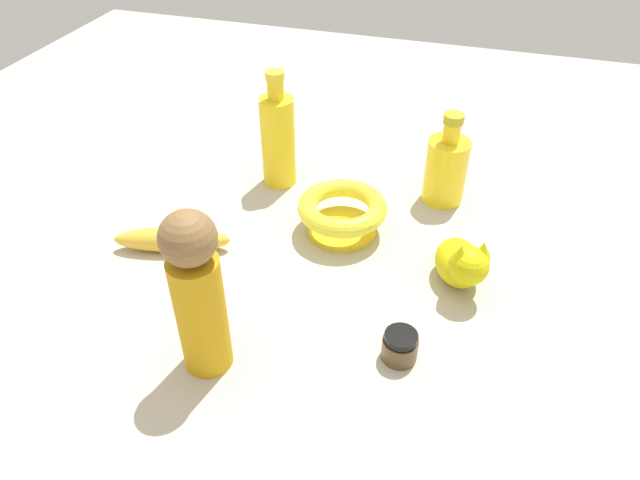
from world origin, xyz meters
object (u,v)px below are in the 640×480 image
banana (172,240)px  bowl (342,211)px  bottle_tall (278,138)px  bottle_short (446,168)px  cat_figurine (462,263)px  person_figure_adult (198,293)px  nail_polish_jar (400,346)px

banana → bowl: (0.13, -0.24, 0.02)m
banana → bottle_tall: bearing=-127.8°
bottle_tall → bottle_short: bearing=-84.1°
banana → bowl: bearing=-169.2°
bottle_tall → banana: bearing=158.7°
bowl → bottle_tall: bearing=53.1°
cat_figurine → bottle_short: bearing=13.9°
person_figure_adult → bottle_tall: person_figure_adult is taller
bowl → bottle_short: bottle_short is taller
nail_polish_jar → bottle_short: 0.38m
bottle_tall → bottle_short: bottle_tall is taller
banana → nail_polish_jar: bearing=147.3°
bottle_short → bowl: bearing=134.6°
bowl → person_figure_adult: 0.34m
person_figure_adult → nail_polish_jar: bearing=-71.6°
banana → cat_figurine: 0.44m
person_figure_adult → cat_figurine: person_figure_adult is taller
nail_polish_jar → bottle_short: (0.38, -0.00, 0.04)m
nail_polish_jar → cat_figurine: 0.17m
nail_polish_jar → bottle_tall: bottle_tall is taller
cat_figurine → bowl: bearing=69.5°
banana → bottle_tall: bottle_tall is taller
person_figure_adult → cat_figurine: bearing=-50.3°
bottle_tall → person_figure_adult: bearing=-172.1°
bowl → person_figure_adult: (-0.31, 0.09, 0.08)m
bowl → person_figure_adult: person_figure_adult is taller
nail_polish_jar → person_figure_adult: size_ratio=0.20×
bottle_tall → cat_figurine: (-0.19, -0.35, -0.05)m
bowl → cat_figurine: (-0.07, -0.20, 0.00)m
banana → bowl: size_ratio=1.27×
person_figure_adult → bottle_short: size_ratio=1.42×
bowl → person_figure_adult: bearing=164.0°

